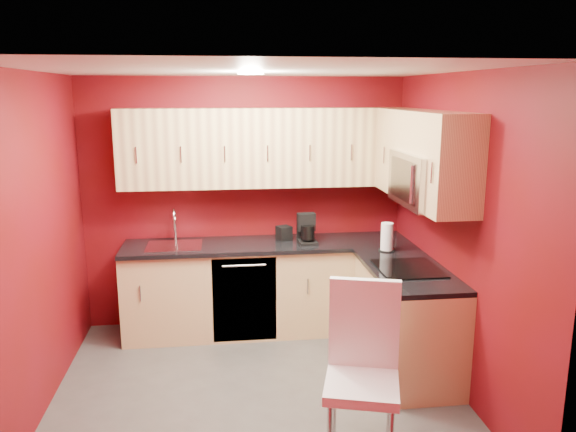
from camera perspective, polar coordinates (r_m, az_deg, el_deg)
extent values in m
plane|color=#4C4947|center=(4.72, -3.13, -17.35)|extent=(3.20, 3.20, 0.00)
plane|color=white|center=(4.10, -3.56, 14.61)|extent=(3.20, 3.20, 0.00)
plane|color=maroon|center=(5.70, -4.36, 1.34)|extent=(3.20, 0.00, 3.20)
plane|color=maroon|center=(2.82, -1.21, -10.34)|extent=(3.20, 0.00, 3.20)
plane|color=maroon|center=(4.44, -24.44, -2.97)|extent=(0.00, 3.00, 3.00)
plane|color=maroon|center=(4.63, 16.87, -1.78)|extent=(0.00, 3.00, 3.00)
cube|color=tan|center=(5.64, -2.02, -7.34)|extent=(2.80, 0.60, 0.87)
cube|color=tan|center=(4.99, 11.90, -10.32)|extent=(0.60, 1.30, 0.87)
cube|color=black|center=(5.49, -2.05, -2.92)|extent=(2.80, 0.63, 0.04)
cube|color=black|center=(4.82, 12.03, -5.40)|extent=(0.63, 1.27, 0.04)
cube|color=#E3C880|center=(5.46, -2.26, 6.98)|extent=(2.80, 0.35, 0.75)
cube|color=#E3C880|center=(5.26, 11.70, 6.53)|extent=(0.35, 0.57, 0.75)
cube|color=#E3C880|center=(4.19, 16.76, 4.81)|extent=(0.35, 0.22, 0.75)
cube|color=#E3C880|center=(4.62, 14.47, 8.22)|extent=(0.35, 0.76, 0.33)
cube|color=silver|center=(4.65, 13.94, 3.63)|extent=(0.40, 0.76, 0.42)
cube|color=black|center=(4.59, 11.72, 3.61)|extent=(0.02, 0.62, 0.33)
cylinder|color=silver|center=(4.37, 12.42, 3.15)|extent=(0.02, 0.02, 0.29)
cube|color=black|center=(4.78, 12.12, -5.25)|extent=(0.50, 0.55, 0.01)
cube|color=silver|center=(5.48, -11.47, -3.04)|extent=(0.52, 0.42, 0.02)
cylinder|color=silver|center=(5.64, -11.39, -1.18)|extent=(0.02, 0.02, 0.26)
torus|color=silver|center=(5.54, -11.50, -0.04)|extent=(0.02, 0.16, 0.16)
cylinder|color=silver|center=(5.49, -11.52, -0.81)|extent=(0.02, 0.02, 0.12)
cube|color=black|center=(5.35, -4.43, -8.48)|extent=(0.60, 0.02, 0.82)
cylinder|color=white|center=(4.40, -3.81, 14.26)|extent=(0.20, 0.20, 0.01)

